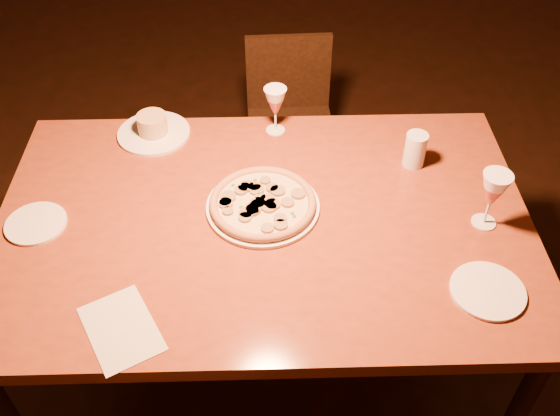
# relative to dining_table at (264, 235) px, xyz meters

# --- Properties ---
(floor) EXTENTS (7.00, 7.00, 0.00)m
(floor) POSITION_rel_dining_table_xyz_m (0.02, -0.08, -0.76)
(floor) COLOR black
(floor) RESTS_ON ground
(dining_table) EXTENTS (1.67, 1.20, 0.83)m
(dining_table) POSITION_rel_dining_table_xyz_m (0.00, 0.00, 0.00)
(dining_table) COLOR brown
(dining_table) RESTS_ON floor
(chair_far) EXTENTS (0.44, 0.44, 0.78)m
(chair_far) POSITION_rel_dining_table_xyz_m (-0.03, 1.04, -0.31)
(chair_far) COLOR black
(chair_far) RESTS_ON floor
(pizza_plate) EXTENTS (0.33, 0.33, 0.04)m
(pizza_plate) POSITION_rel_dining_table_xyz_m (-0.01, 0.04, 0.09)
(pizza_plate) COLOR white
(pizza_plate) RESTS_ON dining_table
(ramekin_saucer) EXTENTS (0.24, 0.24, 0.08)m
(ramekin_saucer) POSITION_rel_dining_table_xyz_m (-0.42, 0.35, 0.10)
(ramekin_saucer) COLOR white
(ramekin_saucer) RESTS_ON dining_table
(wine_glass_far) EXTENTS (0.07, 0.07, 0.17)m
(wine_glass_far) POSITION_rel_dining_table_xyz_m (-0.02, 0.42, 0.16)
(wine_glass_far) COLOR #BE514F
(wine_glass_far) RESTS_ON dining_table
(wine_glass_right) EXTENTS (0.08, 0.08, 0.18)m
(wine_glass_right) POSITION_rel_dining_table_xyz_m (0.63, 0.05, 0.16)
(wine_glass_right) COLOR #BE514F
(wine_glass_right) RESTS_ON dining_table
(water_tumbler) EXTENTS (0.07, 0.07, 0.11)m
(water_tumbler) POSITION_rel_dining_table_xyz_m (0.44, 0.30, 0.13)
(water_tumbler) COLOR silver
(water_tumbler) RESTS_ON dining_table
(side_plate_left) EXTENTS (0.17, 0.17, 0.01)m
(side_plate_left) POSITION_rel_dining_table_xyz_m (-0.64, -0.10, 0.08)
(side_plate_left) COLOR white
(side_plate_left) RESTS_ON dining_table
(side_plate_near) EXTENTS (0.19, 0.19, 0.01)m
(side_plate_near) POSITION_rel_dining_table_xyz_m (0.61, -0.20, 0.08)
(side_plate_near) COLOR white
(side_plate_near) RESTS_ON dining_table
(menu_card) EXTENTS (0.26, 0.27, 0.00)m
(menu_card) POSITION_rel_dining_table_xyz_m (-0.30, -0.42, 0.07)
(menu_card) COLOR beige
(menu_card) RESTS_ON dining_table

